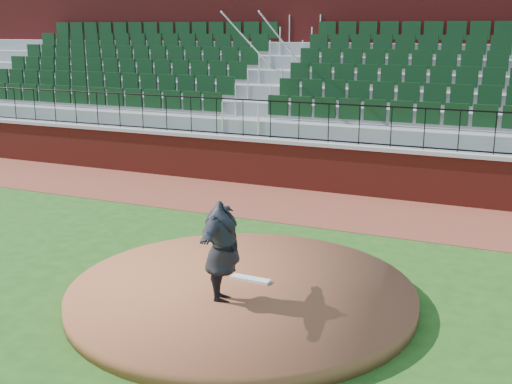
% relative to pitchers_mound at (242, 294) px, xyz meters
% --- Properties ---
extents(ground, '(90.00, 90.00, 0.00)m').
position_rel_pitchers_mound_xyz_m(ground, '(-0.57, 0.33, -0.12)').
color(ground, '#224F16').
rests_on(ground, ground).
extents(warning_track, '(34.00, 3.20, 0.01)m').
position_rel_pitchers_mound_xyz_m(warning_track, '(-0.57, 5.73, -0.12)').
color(warning_track, brown).
rests_on(warning_track, ground).
extents(field_wall, '(34.00, 0.35, 1.20)m').
position_rel_pitchers_mound_xyz_m(field_wall, '(-0.57, 7.33, 0.47)').
color(field_wall, maroon).
rests_on(field_wall, ground).
extents(wall_cap, '(34.00, 0.45, 0.10)m').
position_rel_pitchers_mound_xyz_m(wall_cap, '(-0.57, 7.33, 1.12)').
color(wall_cap, '#B7B7B7').
rests_on(wall_cap, field_wall).
extents(wall_railing, '(34.00, 0.05, 1.00)m').
position_rel_pitchers_mound_xyz_m(wall_railing, '(-0.57, 7.33, 1.67)').
color(wall_railing, black).
rests_on(wall_railing, wall_cap).
extents(seating_stands, '(34.00, 5.10, 4.60)m').
position_rel_pitchers_mound_xyz_m(seating_stands, '(-0.57, 10.05, 2.18)').
color(seating_stands, gray).
rests_on(seating_stands, ground).
extents(concourse_wall, '(34.00, 0.50, 5.50)m').
position_rel_pitchers_mound_xyz_m(concourse_wall, '(-0.57, 12.85, 2.62)').
color(concourse_wall, maroon).
rests_on(concourse_wall, ground).
extents(pitchers_mound, '(5.43, 5.43, 0.25)m').
position_rel_pitchers_mound_xyz_m(pitchers_mound, '(0.00, 0.00, 0.00)').
color(pitchers_mound, brown).
rests_on(pitchers_mound, ground).
extents(pitching_rubber, '(0.66, 0.19, 0.04)m').
position_rel_pitchers_mound_xyz_m(pitching_rubber, '(0.02, 0.30, 0.15)').
color(pitching_rubber, white).
rests_on(pitching_rubber, pitchers_mound).
extents(pitcher, '(1.05, 1.95, 1.53)m').
position_rel_pitchers_mound_xyz_m(pitcher, '(-0.05, -0.56, 0.89)').
color(pitcher, black).
rests_on(pitcher, pitchers_mound).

